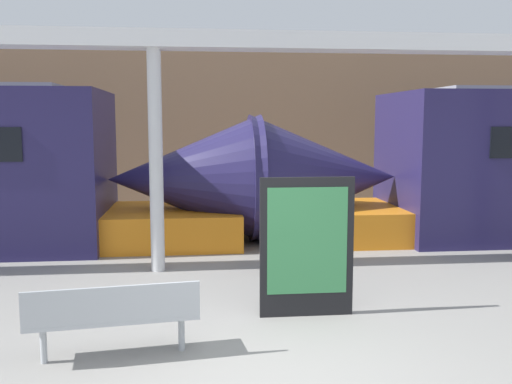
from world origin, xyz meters
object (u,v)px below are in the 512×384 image
object	(u,v)px
poster_board	(307,247)
bench_near	(113,314)
trash_bin	(277,249)
support_column_near	(156,162)

from	to	relation	value
poster_board	bench_near	bearing A→B (deg)	-153.49
trash_bin	support_column_near	distance (m)	2.44
bench_near	support_column_near	size ratio (longest dim) A/B	0.50
bench_near	trash_bin	xyz separation A→B (m)	(2.18, 3.19, -0.08)
trash_bin	poster_board	xyz separation A→B (m)	(0.09, -2.05, 0.50)
bench_near	support_column_near	xyz separation A→B (m)	(0.23, 3.60, 1.33)
bench_near	trash_bin	world-z (taller)	bench_near
bench_near	trash_bin	size ratio (longest dim) A/B	2.22
support_column_near	trash_bin	bearing A→B (deg)	-12.08
bench_near	support_column_near	distance (m)	3.85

